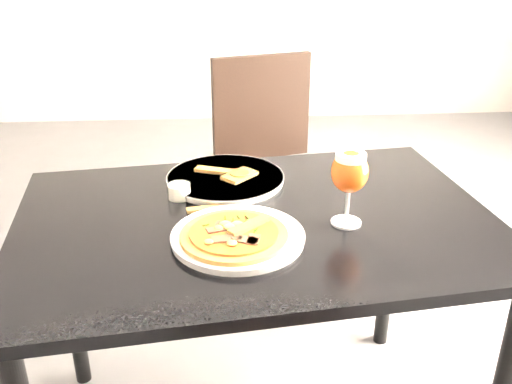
{
  "coord_description": "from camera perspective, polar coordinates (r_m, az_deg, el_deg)",
  "views": [
    {
      "loc": [
        -0.01,
        -1.47,
        1.42
      ],
      "look_at": [
        0.08,
        -0.22,
        0.83
      ],
      "focal_mm": 40.0,
      "sensor_mm": 36.0,
      "label": 1
    }
  ],
  "objects": [
    {
      "name": "dining_table",
      "position": [
        1.48,
        0.02,
        -5.61
      ],
      "size": [
        1.29,
        0.94,
        0.75
      ],
      "rotation": [
        0.0,
        0.0,
        0.12
      ],
      "color": "black",
      "rests_on": "ground"
    },
    {
      "name": "plate_main",
      "position": [
        1.33,
        -1.82,
        -4.53
      ],
      "size": [
        0.33,
        0.33,
        0.02
      ],
      "primitive_type": "cylinder",
      "rotation": [
        0.0,
        0.0,
        0.06
      ],
      "color": "silver",
      "rests_on": "dining_table"
    },
    {
      "name": "crust_scraps",
      "position": [
        1.63,
        -2.49,
        1.86
      ],
      "size": [
        0.19,
        0.13,
        0.01
      ],
      "rotation": [
        0.0,
        0.0,
        0.1
      ],
      "color": "olive",
      "rests_on": "plate_second"
    },
    {
      "name": "sauce_cup",
      "position": [
        1.54,
        -7.69,
        0.14
      ],
      "size": [
        0.06,
        0.06,
        0.04
      ],
      "color": "silver",
      "rests_on": "dining_table"
    },
    {
      "name": "loose_crust",
      "position": [
        1.48,
        -5.05,
        -1.65
      ],
      "size": [
        0.1,
        0.04,
        0.01
      ],
      "primitive_type": "cube",
      "rotation": [
        0.0,
        0.0,
        0.2
      ],
      "color": "olive",
      "rests_on": "dining_table"
    },
    {
      "name": "plate_second",
      "position": [
        1.64,
        -3.07,
        1.35
      ],
      "size": [
        0.39,
        0.39,
        0.02
      ],
      "primitive_type": "cylinder",
      "rotation": [
        0.0,
        0.0,
        0.19
      ],
      "color": "silver",
      "rests_on": "dining_table"
    },
    {
      "name": "chair_far",
      "position": [
        2.34,
        1.58,
        2.67
      ],
      "size": [
        0.54,
        0.54,
        0.95
      ],
      "rotation": [
        0.0,
        0.0,
        0.26
      ],
      "color": "black",
      "rests_on": "ground"
    },
    {
      "name": "beer_glass",
      "position": [
        1.37,
        9.36,
        1.95
      ],
      "size": [
        0.09,
        0.09,
        0.19
      ],
      "color": "#B7BCC1",
      "rests_on": "dining_table"
    },
    {
      "name": "pizza",
      "position": [
        1.31,
        -2.18,
        -4.24
      ],
      "size": [
        0.25,
        0.25,
        0.03
      ],
      "rotation": [
        0.0,
        0.0,
        0.4
      ],
      "color": "olive",
      "rests_on": "plate_main"
    }
  ]
}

